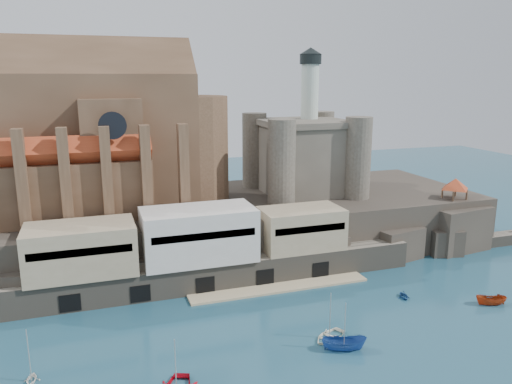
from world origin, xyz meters
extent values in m
plane|color=navy|center=(0.00, 0.00, 0.00)|extent=(300.00, 300.00, 0.00)
cube|color=#29231E|center=(0.00, 40.00, 5.00)|extent=(100.00, 34.00, 10.00)
cube|color=#29231E|center=(-38.00, 23.50, 3.00)|extent=(9.00, 5.00, 6.00)
cube|color=#29231E|center=(-22.00, 23.50, 3.00)|extent=(9.00, 5.00, 6.00)
cube|color=#29231E|center=(-5.00, 23.50, 3.00)|extent=(9.00, 5.00, 6.00)
cube|color=#29231E|center=(12.00, 23.50, 3.00)|extent=(9.00, 5.00, 6.00)
cube|color=#29231E|center=(28.00, 23.50, 3.00)|extent=(9.00, 5.00, 6.00)
cube|color=#6A6254|center=(-8.00, 22.50, 2.25)|extent=(70.00, 6.00, 4.50)
cube|color=tan|center=(2.00, 18.00, 0.15)|extent=(30.00, 4.00, 0.40)
cube|color=black|center=(-30.00, 19.60, 1.60)|extent=(3.00, 0.40, 2.60)
cube|color=black|center=(-20.00, 19.60, 1.60)|extent=(3.00, 0.40, 2.60)
cube|color=black|center=(-10.00, 19.60, 1.60)|extent=(3.00, 0.40, 2.60)
cube|color=black|center=(0.00, 19.60, 1.60)|extent=(3.00, 0.40, 2.60)
cube|color=black|center=(10.00, 19.60, 1.60)|extent=(3.00, 0.40, 2.60)
cube|color=#9C8969|center=(-28.00, 23.50, 8.25)|extent=(16.00, 9.00, 7.50)
cube|color=beige|center=(-10.00, 23.50, 8.75)|extent=(18.00, 9.00, 8.50)
cube|color=#9C8969|center=(8.00, 23.50, 8.00)|extent=(14.00, 8.00, 7.00)
cube|color=#4E3624|center=(-26.00, 42.00, 22.00)|extent=(38.00, 14.00, 24.00)
cube|color=#4E3624|center=(-26.00, 42.00, 34.00)|extent=(38.00, 13.01, 13.01)
cylinder|color=#4E3624|center=(-7.00, 42.00, 20.00)|extent=(14.00, 14.00, 20.00)
cube|color=#4E3624|center=(-22.00, 42.00, 20.00)|extent=(10.00, 20.00, 20.00)
cube|color=#4E3624|center=(-30.00, 32.50, 15.00)|extent=(28.00, 5.00, 10.00)
cube|color=#4E3624|center=(-30.00, 51.50, 15.00)|extent=(28.00, 5.00, 10.00)
cube|color=#A5381C|center=(-30.00, 32.50, 21.60)|extent=(28.00, 5.66, 5.66)
cube|color=#A5381C|center=(-30.00, 51.50, 21.60)|extent=(28.00, 5.66, 5.66)
cylinder|color=black|center=(-22.00, 29.95, 26.00)|extent=(4.40, 0.30, 4.40)
cube|color=#4E3624|center=(-35.80, 29.50, 18.00)|extent=(1.60, 2.20, 16.00)
cube|color=#4E3624|center=(-29.60, 29.50, 18.00)|extent=(1.60, 2.20, 16.00)
cube|color=#4E3624|center=(-23.40, 29.50, 18.00)|extent=(1.60, 2.20, 16.00)
cube|color=#4E3624|center=(-17.20, 29.50, 18.00)|extent=(1.60, 2.20, 16.00)
cube|color=#4E3624|center=(-11.00, 29.50, 18.00)|extent=(1.60, 2.20, 16.00)
cube|color=#4D473C|center=(16.00, 41.00, 17.00)|extent=(16.00, 16.00, 14.00)
cube|color=#4D473C|center=(16.00, 41.00, 24.40)|extent=(17.00, 17.00, 1.20)
cylinder|color=#4D473C|center=(8.00, 33.00, 18.00)|extent=(5.20, 5.20, 16.00)
cylinder|color=#4D473C|center=(24.00, 33.00, 18.00)|extent=(5.20, 5.20, 16.00)
cylinder|color=#4D473C|center=(8.00, 49.00, 18.00)|extent=(5.20, 5.20, 16.00)
cylinder|color=#4D473C|center=(24.00, 49.00, 18.00)|extent=(5.20, 5.20, 16.00)
cylinder|color=silver|center=(18.00, 43.00, 30.00)|extent=(3.60, 3.60, 12.00)
cylinder|color=black|center=(18.00, 43.00, 37.00)|extent=(4.40, 4.40, 2.00)
cone|color=black|center=(18.00, 43.00, 38.60)|extent=(4.60, 4.60, 1.40)
cube|color=#29231E|center=(42.00, 26.00, 4.35)|extent=(12.00, 10.00, 8.70)
cube|color=#29231E|center=(38.00, 23.00, 2.50)|extent=(6.00, 5.00, 5.00)
cube|color=#29231E|center=(47.00, 28.00, 3.00)|extent=(5.00, 4.00, 6.00)
cube|color=#4E3624|center=(42.00, 26.00, 8.85)|extent=(4.20, 4.20, 0.30)
cylinder|color=#4E3624|center=(40.40, 24.40, 10.30)|extent=(0.36, 0.36, 3.20)
cylinder|color=#4E3624|center=(43.60, 24.40, 10.30)|extent=(0.36, 0.36, 3.20)
cylinder|color=#4E3624|center=(40.40, 27.60, 10.30)|extent=(0.36, 0.36, 3.20)
cylinder|color=#4E3624|center=(43.60, 27.60, 10.30)|extent=(0.36, 0.36, 3.20)
pyramid|color=#A5381C|center=(42.00, 26.00, 13.00)|extent=(6.40, 6.40, 2.20)
imported|color=#254E9A|center=(2.83, -2.09, 0.00)|extent=(2.77, 2.73, 5.64)
imported|color=white|center=(-33.79, 3.20, 0.00)|extent=(2.39, 1.64, 2.59)
imported|color=#9F3813|center=(30.00, 2.22, 0.00)|extent=(2.27, 2.24, 4.73)
imported|color=white|center=(2.40, 1.07, 0.00)|extent=(2.71, 3.83, 5.25)
imported|color=navy|center=(18.95, 8.48, 0.00)|extent=(2.62, 1.92, 2.74)
camera|label=1|loc=(-25.74, -52.23, 33.54)|focal=35.00mm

